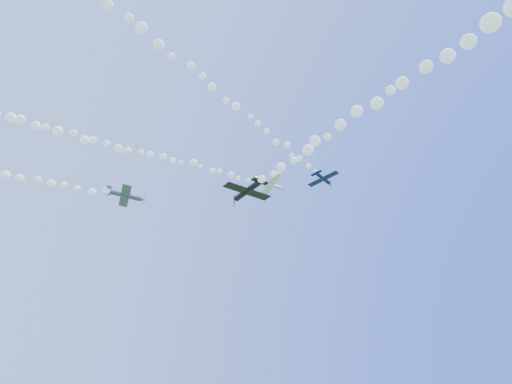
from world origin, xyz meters
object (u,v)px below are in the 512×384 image
plane_navy (323,178)px  plane_black (247,191)px  plane_white (270,185)px  plane_grey (125,195)px

plane_navy → plane_black: bearing=180.0°
plane_navy → plane_black: 29.82m
plane_white → plane_navy: size_ratio=1.12×
plane_black → plane_white: bearing=-46.3°
plane_white → plane_grey: (-32.68, 1.01, -12.62)m
plane_white → plane_grey: plane_white is taller
plane_white → plane_black: bearing=-125.5°
plane_white → plane_black: plane_white is taller
plane_white → plane_navy: 14.48m
plane_navy → plane_white: bearing=90.0°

